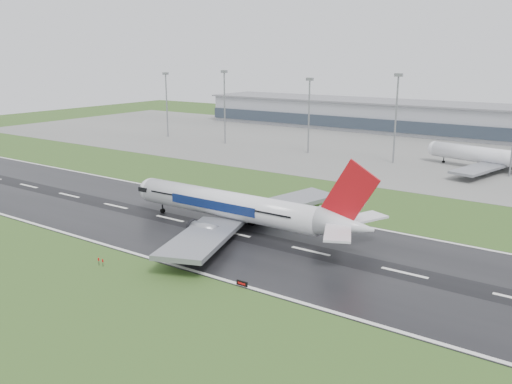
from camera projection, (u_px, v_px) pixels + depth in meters
The scene contains 11 objects.
ground at pixel (170, 219), 133.03m from camera, with size 520.00×520.00×0.00m, color #2C4B1B.
runway at pixel (170, 219), 133.02m from camera, with size 400.00×45.00×0.10m, color black.
apron at pixel (370, 149), 232.53m from camera, with size 400.00×130.00×0.08m, color slate.
terminal at pixel (417, 118), 278.44m from camera, with size 240.00×36.00×15.00m, color gray.
main_airliner at pixel (242, 191), 121.67m from camera, with size 63.82×60.79×18.84m, color silver, non-canonical shape.
parked_airliner at pixel (497, 148), 185.54m from camera, with size 55.08×51.29×16.15m, color silver, non-canonical shape.
runway_sign at pixel (242, 284), 94.13m from camera, with size 2.30×0.26×1.04m, color black, non-canonical shape.
floodmast_0 at pixel (167, 106), 262.07m from camera, with size 0.64×0.64×30.25m, color gray.
floodmast_1 at pixel (225, 109), 242.01m from camera, with size 0.64×0.64×31.82m, color gray.
floodmast_2 at pixel (309, 118), 218.23m from camera, with size 0.64×0.64×29.56m, color gray.
floodmast_3 at pixel (396, 121), 197.70m from camera, with size 0.64×0.64×31.97m, color gray.
Camera 1 is at (90.07, -92.30, 39.67)m, focal length 37.47 mm.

